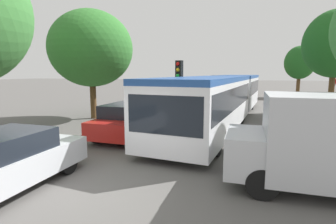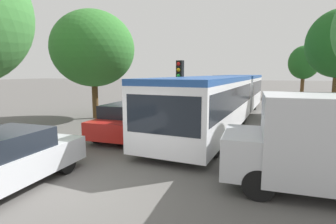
# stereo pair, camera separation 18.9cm
# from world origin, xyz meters

# --- Properties ---
(ground_plane) EXTENTS (200.00, 200.00, 0.00)m
(ground_plane) POSITION_xyz_m (0.00, 0.00, 0.00)
(ground_plane) COLOR #565451
(articulated_bus) EXTENTS (4.04, 17.84, 2.63)m
(articulated_bus) POSITION_xyz_m (1.83, 10.61, 1.52)
(articulated_bus) COLOR silver
(articulated_bus) RESTS_ON ground
(city_bus_rear) EXTENTS (2.76, 11.06, 2.37)m
(city_bus_rear) POSITION_xyz_m (-1.86, 31.67, 1.37)
(city_bus_rear) COLOR red
(city_bus_rear) RESTS_ON ground
(queued_car_silver) EXTENTS (1.79, 4.12, 1.42)m
(queued_car_silver) POSITION_xyz_m (-2.02, -0.64, 0.72)
(queued_car_silver) COLOR #B7BABF
(queued_car_silver) RESTS_ON ground
(queued_car_red) EXTENTS (1.87, 4.28, 1.48)m
(queued_car_red) POSITION_xyz_m (-1.66, 5.12, 0.75)
(queued_car_red) COLOR #B21E19
(queued_car_red) RESTS_ON ground
(queued_car_graphite) EXTENTS (1.70, 3.90, 1.35)m
(queued_car_graphite) POSITION_xyz_m (-1.66, 11.21, 0.68)
(queued_car_graphite) COLOR #47474C
(queued_car_graphite) RESTS_ON ground
(queued_car_navy) EXTENTS (1.93, 4.42, 1.53)m
(queued_car_navy) POSITION_xyz_m (-1.82, 16.73, 0.77)
(queued_car_navy) COLOR navy
(queued_car_navy) RESTS_ON ground
(traffic_light) EXTENTS (0.37, 0.39, 3.40)m
(traffic_light) POSITION_xyz_m (0.04, 7.27, 2.50)
(traffic_light) COLOR #56595E
(traffic_light) RESTS_ON ground
(tree_left_mid) EXTENTS (4.96, 4.96, 6.52)m
(tree_left_mid) POSITION_xyz_m (-5.93, 8.71, 4.13)
(tree_left_mid) COLOR #51381E
(tree_left_mid) RESTS_ON ground
(tree_right_mid) EXTENTS (4.10, 4.10, 6.94)m
(tree_right_mid) POSITION_xyz_m (8.50, 15.39, 4.59)
(tree_right_mid) COLOR #51381E
(tree_right_mid) RESTS_ON ground
(tree_right_far) EXTENTS (3.33, 3.33, 5.84)m
(tree_right_far) POSITION_xyz_m (8.39, 28.27, 3.86)
(tree_right_far) COLOR #51381E
(tree_right_far) RESTS_ON ground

